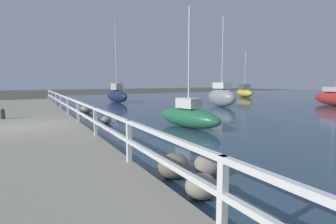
{
  "coord_description": "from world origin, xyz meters",
  "views": [
    {
      "loc": [
        0.26,
        -12.05,
        2.18
      ],
      "look_at": [
        5.71,
        -2.05,
        0.83
      ],
      "focal_mm": 28.0,
      "sensor_mm": 36.0,
      "label": 1
    }
  ],
  "objects_px": {
    "sailboat_red": "(336,98)",
    "sailboat_gray": "(222,96)",
    "sailboat_navy": "(117,95)",
    "sailboat_yellow": "(244,92)",
    "mooring_bollard": "(3,114)",
    "sailboat_green": "(189,116)"
  },
  "relations": [
    {
      "from": "sailboat_navy",
      "to": "sailboat_red",
      "type": "height_order",
      "value": "sailboat_navy"
    },
    {
      "from": "sailboat_gray",
      "to": "sailboat_yellow",
      "type": "xyz_separation_m",
      "value": [
        11.57,
        8.98,
        -0.2
      ]
    },
    {
      "from": "sailboat_green",
      "to": "sailboat_gray",
      "type": "height_order",
      "value": "sailboat_gray"
    },
    {
      "from": "mooring_bollard",
      "to": "sailboat_navy",
      "type": "height_order",
      "value": "sailboat_navy"
    },
    {
      "from": "sailboat_navy",
      "to": "sailboat_gray",
      "type": "bearing_deg",
      "value": -58.43
    },
    {
      "from": "mooring_bollard",
      "to": "sailboat_yellow",
      "type": "relative_size",
      "value": 0.08
    },
    {
      "from": "sailboat_navy",
      "to": "sailboat_gray",
      "type": "distance_m",
      "value": 10.69
    },
    {
      "from": "mooring_bollard",
      "to": "sailboat_gray",
      "type": "relative_size",
      "value": 0.07
    },
    {
      "from": "sailboat_navy",
      "to": "sailboat_yellow",
      "type": "relative_size",
      "value": 1.32
    },
    {
      "from": "sailboat_gray",
      "to": "sailboat_yellow",
      "type": "distance_m",
      "value": 14.65
    },
    {
      "from": "mooring_bollard",
      "to": "sailboat_yellow",
      "type": "bearing_deg",
      "value": 22.57
    },
    {
      "from": "mooring_bollard",
      "to": "sailboat_yellow",
      "type": "distance_m",
      "value": 29.61
    },
    {
      "from": "sailboat_navy",
      "to": "sailboat_green",
      "type": "xyz_separation_m",
      "value": [
        -1.49,
        -15.65,
        -0.23
      ]
    },
    {
      "from": "sailboat_green",
      "to": "sailboat_navy",
      "type": "bearing_deg",
      "value": 72.67
    },
    {
      "from": "mooring_bollard",
      "to": "sailboat_red",
      "type": "xyz_separation_m",
      "value": [
        24.99,
        -1.94,
        0.14
      ]
    },
    {
      "from": "sailboat_navy",
      "to": "sailboat_red",
      "type": "relative_size",
      "value": 1.01
    },
    {
      "from": "mooring_bollard",
      "to": "sailboat_red",
      "type": "height_order",
      "value": "sailboat_red"
    },
    {
      "from": "mooring_bollard",
      "to": "sailboat_gray",
      "type": "distance_m",
      "value": 15.95
    },
    {
      "from": "sailboat_yellow",
      "to": "sailboat_gray",
      "type": "bearing_deg",
      "value": -117.44
    },
    {
      "from": "sailboat_green",
      "to": "sailboat_yellow",
      "type": "xyz_separation_m",
      "value": [
        19.62,
        16.2,
        0.14
      ]
    },
    {
      "from": "sailboat_red",
      "to": "sailboat_gray",
      "type": "relative_size",
      "value": 1.07
    },
    {
      "from": "sailboat_navy",
      "to": "sailboat_yellow",
      "type": "bearing_deg",
      "value": -4.59
    }
  ]
}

